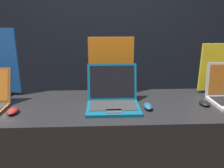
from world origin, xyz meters
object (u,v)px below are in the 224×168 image
laptop_middle (112,97)px  promo_stand_middle (111,67)px  mouse_front (13,111)px  mouse_middle (148,106)px  promo_stand_back (220,70)px  mouse_back (204,103)px

laptop_middle → promo_stand_middle: size_ratio=0.79×
mouse_front → mouse_middle: bearing=2.2°
mouse_front → promo_stand_back: (1.52, 0.35, 0.17)m
mouse_front → promo_stand_middle: (0.64, 0.38, 0.20)m
mouse_middle → promo_stand_middle: 0.46m
promo_stand_middle → promo_stand_back: size_ratio=1.12×
mouse_front → laptop_middle: laptop_middle is taller
mouse_front → mouse_middle: mouse_middle is taller
mouse_front → promo_stand_back: size_ratio=0.26×
laptop_middle → mouse_middle: laptop_middle is taller
mouse_front → promo_stand_back: 1.57m
mouse_front → mouse_middle: size_ratio=0.98×
laptop_middle → promo_stand_back: size_ratio=0.88×
laptop_middle → promo_stand_middle: (-0.00, 0.28, 0.15)m
mouse_back → promo_stand_middle: bearing=155.7°
laptop_middle → promo_stand_back: bearing=15.9°
promo_stand_middle → mouse_front: bearing=-149.4°
mouse_back → laptop_middle: bearing=178.7°
promo_stand_back → mouse_back: bearing=-130.8°
mouse_front → promo_stand_middle: size_ratio=0.23×
laptop_middle → mouse_middle: size_ratio=3.35×
promo_stand_back → promo_stand_middle: bearing=178.2°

